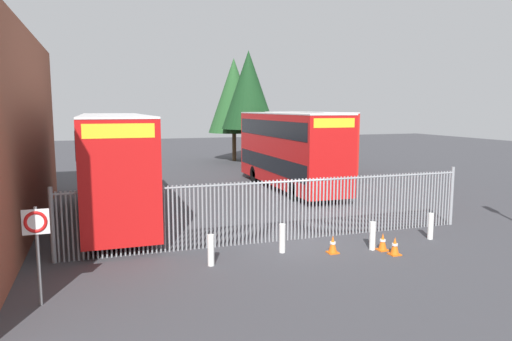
{
  "coord_description": "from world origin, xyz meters",
  "views": [
    {
      "loc": [
        -6.41,
        -14.94,
        4.68
      ],
      "look_at": [
        0.0,
        4.0,
        2.0
      ],
      "focal_mm": 32.7,
      "sensor_mm": 36.0,
      "label": 1
    }
  ],
  "objects_px": {
    "traffic_cone_mid_forecourt": "(333,244)",
    "speed_limit_sign_post": "(36,233)",
    "double_decker_bus_near_gate": "(115,163)",
    "double_decker_bus_behind_fence_right": "(304,140)",
    "bollard_center_front": "(282,238)",
    "traffic_cone_near_kerb": "(395,246)",
    "bollard_near_left": "(211,250)",
    "bollard_far_right": "(431,226)",
    "bollard_near_right": "(373,236)",
    "traffic_cone_by_gate": "(383,242)",
    "double_decker_bus_behind_fence_left": "(289,148)"
  },
  "relations": [
    {
      "from": "bollard_near_left",
      "to": "bollard_far_right",
      "type": "bearing_deg",
      "value": 1.81
    },
    {
      "from": "bollard_far_right",
      "to": "bollard_near_left",
      "type": "bearing_deg",
      "value": -178.19
    },
    {
      "from": "double_decker_bus_near_gate",
      "to": "double_decker_bus_behind_fence_right",
      "type": "relative_size",
      "value": 1.0
    },
    {
      "from": "bollard_center_front",
      "to": "bollard_far_right",
      "type": "bearing_deg",
      "value": -2.49
    },
    {
      "from": "double_decker_bus_near_gate",
      "to": "traffic_cone_mid_forecourt",
      "type": "relative_size",
      "value": 18.32
    },
    {
      "from": "double_decker_bus_near_gate",
      "to": "bollard_center_front",
      "type": "height_order",
      "value": "double_decker_bus_near_gate"
    },
    {
      "from": "traffic_cone_near_kerb",
      "to": "double_decker_bus_behind_fence_right",
      "type": "bearing_deg",
      "value": 74.2
    },
    {
      "from": "bollard_center_front",
      "to": "speed_limit_sign_post",
      "type": "distance_m",
      "value": 7.4
    },
    {
      "from": "double_decker_bus_behind_fence_left",
      "to": "bollard_center_front",
      "type": "distance_m",
      "value": 12.31
    },
    {
      "from": "bollard_far_right",
      "to": "traffic_cone_by_gate",
      "type": "relative_size",
      "value": 1.61
    },
    {
      "from": "double_decker_bus_behind_fence_right",
      "to": "traffic_cone_mid_forecourt",
      "type": "bearing_deg",
      "value": -111.72
    },
    {
      "from": "double_decker_bus_near_gate",
      "to": "traffic_cone_near_kerb",
      "type": "distance_m",
      "value": 11.54
    },
    {
      "from": "bollard_center_front",
      "to": "traffic_cone_near_kerb",
      "type": "xyz_separation_m",
      "value": [
        3.33,
        -1.4,
        -0.19
      ]
    },
    {
      "from": "bollard_near_left",
      "to": "traffic_cone_near_kerb",
      "type": "relative_size",
      "value": 1.61
    },
    {
      "from": "bollard_near_right",
      "to": "double_decker_bus_behind_fence_right",
      "type": "bearing_deg",
      "value": 72.48
    },
    {
      "from": "bollard_near_left",
      "to": "speed_limit_sign_post",
      "type": "bearing_deg",
      "value": -161.78
    },
    {
      "from": "traffic_cone_near_kerb",
      "to": "speed_limit_sign_post",
      "type": "xyz_separation_m",
      "value": [
        -10.34,
        -0.59,
        1.49
      ]
    },
    {
      "from": "traffic_cone_near_kerb",
      "to": "speed_limit_sign_post",
      "type": "bearing_deg",
      "value": -176.72
    },
    {
      "from": "bollard_near_left",
      "to": "traffic_cone_near_kerb",
      "type": "height_order",
      "value": "bollard_near_left"
    },
    {
      "from": "bollard_near_right",
      "to": "bollard_far_right",
      "type": "bearing_deg",
      "value": 9.28
    },
    {
      "from": "double_decker_bus_behind_fence_right",
      "to": "traffic_cone_near_kerb",
      "type": "distance_m",
      "value": 19.21
    },
    {
      "from": "bollard_near_right",
      "to": "bollard_far_right",
      "type": "relative_size",
      "value": 1.0
    },
    {
      "from": "traffic_cone_by_gate",
      "to": "speed_limit_sign_post",
      "type": "bearing_deg",
      "value": -173.71
    },
    {
      "from": "double_decker_bus_behind_fence_left",
      "to": "speed_limit_sign_post",
      "type": "xyz_separation_m",
      "value": [
        -11.89,
        -13.11,
        -0.65
      ]
    },
    {
      "from": "traffic_cone_mid_forecourt",
      "to": "bollard_center_front",
      "type": "bearing_deg",
      "value": 158.87
    },
    {
      "from": "bollard_near_left",
      "to": "traffic_cone_mid_forecourt",
      "type": "xyz_separation_m",
      "value": [
        4.03,
        -0.09,
        -0.19
      ]
    },
    {
      "from": "traffic_cone_near_kerb",
      "to": "speed_limit_sign_post",
      "type": "distance_m",
      "value": 10.46
    },
    {
      "from": "double_decker_bus_behind_fence_left",
      "to": "bollard_near_right",
      "type": "bearing_deg",
      "value": -99.29
    },
    {
      "from": "bollard_near_left",
      "to": "speed_limit_sign_post",
      "type": "xyz_separation_m",
      "value": [
        -4.51,
        -1.48,
        1.3
      ]
    },
    {
      "from": "double_decker_bus_behind_fence_right",
      "to": "bollard_center_front",
      "type": "distance_m",
      "value": 19.09
    },
    {
      "from": "bollard_far_right",
      "to": "speed_limit_sign_post",
      "type": "bearing_deg",
      "value": -172.16
    },
    {
      "from": "speed_limit_sign_post",
      "to": "bollard_near_left",
      "type": "bearing_deg",
      "value": 18.22
    },
    {
      "from": "double_decker_bus_behind_fence_left",
      "to": "bollard_center_front",
      "type": "bearing_deg",
      "value": -113.71
    },
    {
      "from": "traffic_cone_near_kerb",
      "to": "speed_limit_sign_post",
      "type": "height_order",
      "value": "speed_limit_sign_post"
    },
    {
      "from": "bollard_center_front",
      "to": "traffic_cone_near_kerb",
      "type": "distance_m",
      "value": 3.62
    },
    {
      "from": "bollard_near_left",
      "to": "traffic_cone_by_gate",
      "type": "bearing_deg",
      "value": -3.56
    },
    {
      "from": "traffic_cone_near_kerb",
      "to": "bollard_near_right",
      "type": "bearing_deg",
      "value": 117.89
    },
    {
      "from": "traffic_cone_mid_forecourt",
      "to": "traffic_cone_near_kerb",
      "type": "bearing_deg",
      "value": -24.07
    },
    {
      "from": "double_decker_bus_behind_fence_left",
      "to": "bollard_near_right",
      "type": "xyz_separation_m",
      "value": [
        -1.93,
        -11.81,
        -1.95
      ]
    },
    {
      "from": "traffic_cone_mid_forecourt",
      "to": "double_decker_bus_behind_fence_right",
      "type": "bearing_deg",
      "value": 68.28
    },
    {
      "from": "double_decker_bus_behind_fence_left",
      "to": "double_decker_bus_behind_fence_right",
      "type": "xyz_separation_m",
      "value": [
        3.64,
        5.84,
        0.0
      ]
    },
    {
      "from": "bollard_far_right",
      "to": "traffic_cone_near_kerb",
      "type": "bearing_deg",
      "value": -153.54
    },
    {
      "from": "double_decker_bus_behind_fence_left",
      "to": "speed_limit_sign_post",
      "type": "distance_m",
      "value": 17.72
    },
    {
      "from": "bollard_center_front",
      "to": "traffic_cone_near_kerb",
      "type": "height_order",
      "value": "bollard_center_front"
    },
    {
      "from": "traffic_cone_by_gate",
      "to": "speed_limit_sign_post",
      "type": "xyz_separation_m",
      "value": [
        -10.25,
        -1.13,
        1.49
      ]
    },
    {
      "from": "double_decker_bus_near_gate",
      "to": "traffic_cone_by_gate",
      "type": "height_order",
      "value": "double_decker_bus_near_gate"
    },
    {
      "from": "bollard_near_left",
      "to": "bollard_center_front",
      "type": "relative_size",
      "value": 1.0
    },
    {
      "from": "double_decker_bus_behind_fence_right",
      "to": "traffic_cone_mid_forecourt",
      "type": "xyz_separation_m",
      "value": [
        -7.0,
        -17.56,
        -2.13
      ]
    },
    {
      "from": "double_decker_bus_behind_fence_right",
      "to": "bollard_far_right",
      "type": "bearing_deg",
      "value": -99.52
    },
    {
      "from": "traffic_cone_mid_forecourt",
      "to": "speed_limit_sign_post",
      "type": "distance_m",
      "value": 8.78
    }
  ]
}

